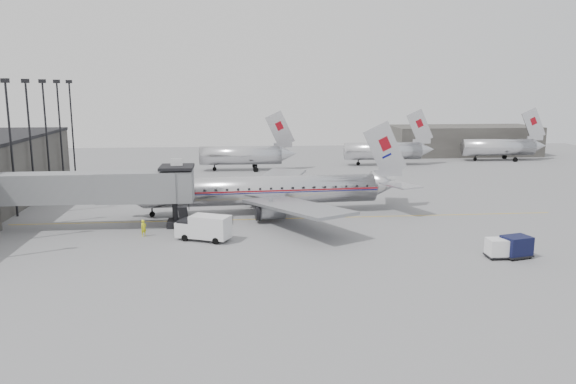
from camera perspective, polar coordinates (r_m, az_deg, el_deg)
name	(u,v)px	position (r m, az deg, el deg)	size (l,w,h in m)	color
ground	(267,233)	(56.12, -2.19, -4.20)	(160.00, 160.00, 0.00)	slate
hangar	(463,140)	(124.35, 17.33, 5.04)	(30.00, 12.00, 6.00)	#3B3936
apron_line	(290,218)	(62.15, 0.25, -2.70)	(0.15, 60.00, 0.01)	gold
jet_bridge	(101,188)	(60.26, -18.46, 0.36)	(21.00, 6.20, 7.10)	slate
floodlight_masts	(21,139)	(71.69, -25.51, 4.84)	(0.90, 42.25, 15.25)	black
distant_aircraft_near	(242,155)	(96.84, -4.72, 3.81)	(16.39, 3.20, 10.26)	silver
distant_aircraft_mid	(384,150)	(104.42, 9.70, 4.20)	(16.39, 3.20, 10.26)	silver
distant_aircraft_far	(499,146)	(116.64, 20.67, 4.35)	(16.39, 3.20, 10.26)	silver
airliner	(268,190)	(64.37, -2.09, 0.17)	(33.23, 30.72, 10.50)	silver
service_van	(204,227)	(53.89, -8.54, -3.56)	(5.50, 3.93, 2.42)	silver
baggage_cart_navy	(516,246)	(51.96, 22.18, -5.12)	(2.76, 2.35, 1.87)	black
baggage_cart_white	(499,248)	(51.32, 20.68, -5.33)	(2.16, 1.65, 1.68)	silver
ramp_worker	(144,228)	(56.53, -14.46, -3.57)	(0.60, 0.39, 1.65)	yellow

